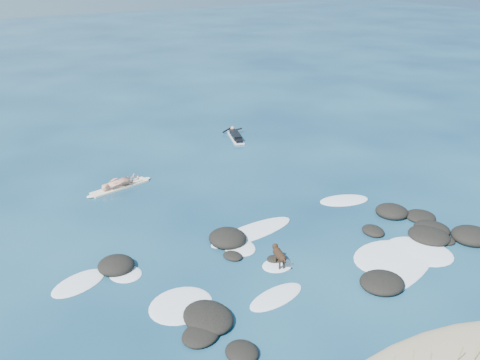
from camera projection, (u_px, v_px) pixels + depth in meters
ground at (267, 248)px, 19.11m from camera, size 160.00×160.00×0.00m
reef_rocks at (341, 250)px, 18.75m from camera, size 13.66×6.99×0.57m
breaking_foam at (304, 257)px, 18.53m from camera, size 13.71×7.10×0.12m
standing_surfer_rig at (118, 173)px, 23.65m from camera, size 3.24×1.11×1.85m
paddling_surfer_rig at (235, 136)px, 30.24m from camera, size 1.49×2.61×0.46m
dog at (279, 254)px, 17.85m from camera, size 0.43×1.09×0.70m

